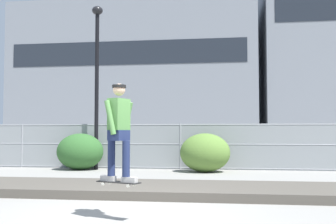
{
  "coord_description": "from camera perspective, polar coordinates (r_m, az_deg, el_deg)",
  "views": [
    {
      "loc": [
        1.71,
        -7.16,
        1.49
      ],
      "look_at": [
        0.15,
        4.31,
        2.08
      ],
      "focal_mm": 42.97,
      "sensor_mm": 36.0,
      "label": 1
    }
  ],
  "objects": [
    {
      "name": "chain_fence",
      "position": [
        16.43,
        1.77,
        -4.88
      ],
      "size": [
        27.49,
        0.06,
        1.85
      ],
      "color": "gray",
      "rests_on": "ground_plane"
    },
    {
      "name": "shrub_center",
      "position": [
        15.32,
        5.28,
        -5.76
      ],
      "size": [
        1.89,
        1.55,
        1.46
      ],
      "color": "#567A33",
      "rests_on": "ground_plane"
    },
    {
      "name": "skater",
      "position": [
        6.94,
        -6.99,
        -2.0
      ],
      "size": [
        0.71,
        0.62,
        1.68
      ],
      "color": "#B2ADA8",
      "rests_on": "skateboard"
    },
    {
      "name": "ground_plane",
      "position": [
        7.51,
        -5.74,
        -14.36
      ],
      "size": [
        120.0,
        120.0,
        0.0
      ],
      "primitive_type": "plane",
      "color": "gray"
    },
    {
      "name": "library_building",
      "position": [
        48.59,
        -4.26,
        4.73
      ],
      "size": [
        27.32,
        12.54,
        15.94
      ],
      "color": "slate",
      "rests_on": "ground_plane"
    },
    {
      "name": "skateboard",
      "position": [
        6.99,
        -7.04,
        -9.88
      ],
      "size": [
        0.82,
        0.48,
        0.07
      ],
      "color": "black"
    },
    {
      "name": "gravel_berm",
      "position": [
        10.05,
        -2.15,
        -10.86
      ],
      "size": [
        14.38,
        2.41,
        0.21
      ],
      "primitive_type": "cube",
      "color": "#4C473F",
      "rests_on": "ground_plane"
    },
    {
      "name": "parked_car_mid",
      "position": [
        19.99,
        14.92,
        -4.71
      ],
      "size": [
        4.46,
        2.07,
        1.66
      ],
      "color": "maroon",
      "rests_on": "ground_plane"
    },
    {
      "name": "shrub_left",
      "position": [
        16.6,
        -12.37,
        -5.5
      ],
      "size": [
        1.88,
        1.54,
        1.46
      ],
      "color": "#2D5B28",
      "rests_on": "ground_plane"
    },
    {
      "name": "parked_car_near",
      "position": [
        20.47,
        -3.35,
        -4.76
      ],
      "size": [
        4.41,
        1.97,
        1.66
      ],
      "color": "navy",
      "rests_on": "ground_plane"
    },
    {
      "name": "street_lamp",
      "position": [
        16.75,
        -10.05,
        6.32
      ],
      "size": [
        0.44,
        0.44,
        6.69
      ],
      "color": "black",
      "rests_on": "ground_plane"
    }
  ]
}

